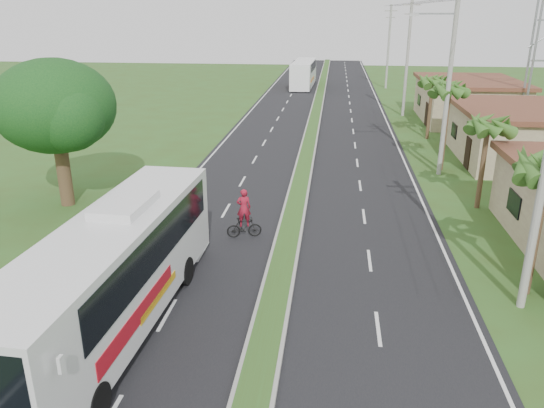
# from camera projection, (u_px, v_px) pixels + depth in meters

# --- Properties ---
(ground) EXTENTS (180.00, 180.00, 0.00)m
(ground) POSITION_uv_depth(u_px,v_px,m) (270.00, 322.00, 17.43)
(ground) COLOR #364E1C
(ground) RESTS_ON ground
(road_asphalt) EXTENTS (14.00, 160.00, 0.02)m
(road_asphalt) POSITION_uv_depth(u_px,v_px,m) (305.00, 161.00, 36.09)
(road_asphalt) COLOR black
(road_asphalt) RESTS_ON ground
(median_strip) EXTENTS (1.20, 160.00, 0.18)m
(median_strip) POSITION_uv_depth(u_px,v_px,m) (305.00, 160.00, 36.06)
(median_strip) COLOR gray
(median_strip) RESTS_ON ground
(lane_edge_left) EXTENTS (0.12, 160.00, 0.01)m
(lane_edge_left) POSITION_uv_depth(u_px,v_px,m) (209.00, 158.00, 36.83)
(lane_edge_left) COLOR silver
(lane_edge_left) RESTS_ON ground
(lane_edge_right) EXTENTS (0.12, 160.00, 0.01)m
(lane_edge_right) POSITION_uv_depth(u_px,v_px,m) (406.00, 165.00, 35.36)
(lane_edge_right) COLOR silver
(lane_edge_right) RESTS_ON ground
(shop_mid) EXTENTS (7.60, 10.60, 3.67)m
(shop_mid) POSITION_uv_depth(u_px,v_px,m) (515.00, 134.00, 35.79)
(shop_mid) COLOR #9C866A
(shop_mid) RESTS_ON ground
(shop_far) EXTENTS (8.60, 11.60, 3.82)m
(shop_far) POSITION_uv_depth(u_px,v_px,m) (467.00, 100.00, 48.83)
(shop_far) COLOR #9C866A
(shop_far) RESTS_ON ground
(palm_verge_b) EXTENTS (2.40, 2.40, 5.05)m
(palm_verge_b) POSITION_uv_depth(u_px,v_px,m) (488.00, 125.00, 26.11)
(palm_verge_b) COLOR #473321
(palm_verge_b) RESTS_ON ground
(palm_verge_c) EXTENTS (2.40, 2.40, 5.85)m
(palm_verge_c) POSITION_uv_depth(u_px,v_px,m) (450.00, 89.00, 32.45)
(palm_verge_c) COLOR #473321
(palm_verge_c) RESTS_ON ground
(palm_verge_d) EXTENTS (2.40, 2.40, 5.25)m
(palm_verge_d) POSITION_uv_depth(u_px,v_px,m) (433.00, 81.00, 40.99)
(palm_verge_d) COLOR #473321
(palm_verge_d) RESTS_ON ground
(shade_tree) EXTENTS (6.30, 6.00, 7.54)m
(shade_tree) POSITION_uv_depth(u_px,v_px,m) (53.00, 109.00, 26.39)
(shade_tree) COLOR #473321
(shade_tree) RESTS_ON ground
(utility_pole_b) EXTENTS (3.20, 0.28, 12.00)m
(utility_pole_b) POSITION_uv_depth(u_px,v_px,m) (449.00, 72.00, 31.16)
(utility_pole_b) COLOR gray
(utility_pole_b) RESTS_ON ground
(utility_pole_c) EXTENTS (1.60, 0.28, 11.00)m
(utility_pole_c) POSITION_uv_depth(u_px,v_px,m) (408.00, 56.00, 50.02)
(utility_pole_c) COLOR gray
(utility_pole_c) RESTS_ON ground
(utility_pole_d) EXTENTS (1.60, 0.28, 10.50)m
(utility_pole_d) POSITION_uv_depth(u_px,v_px,m) (389.00, 46.00, 68.78)
(utility_pole_d) COLOR gray
(utility_pole_d) RESTS_ON ground
(coach_bus_main) EXTENTS (3.05, 12.38, 3.97)m
(coach_bus_main) POSITION_uv_depth(u_px,v_px,m) (114.00, 268.00, 16.32)
(coach_bus_main) COLOR silver
(coach_bus_main) RESTS_ON ground
(coach_bus_far) EXTENTS (2.88, 11.79, 3.41)m
(coach_bus_far) POSITION_uv_depth(u_px,v_px,m) (304.00, 72.00, 71.23)
(coach_bus_far) COLOR white
(coach_bus_far) RESTS_ON ground
(motorcyclist) EXTENTS (1.64, 0.83, 2.30)m
(motorcyclist) POSITION_uv_depth(u_px,v_px,m) (244.00, 219.00, 23.68)
(motorcyclist) COLOR black
(motorcyclist) RESTS_ON ground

